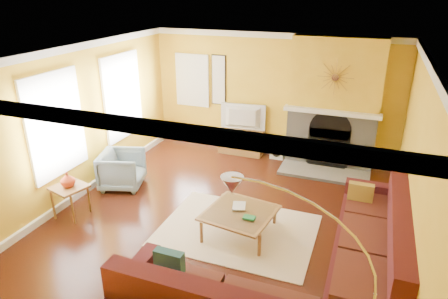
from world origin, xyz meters
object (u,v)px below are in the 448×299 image
at_px(side_table, 71,201).
at_px(arc_lamp, 303,297).
at_px(media_console, 242,141).
at_px(coffee_table, 240,222).
at_px(sectional_sofa, 284,237).
at_px(armchair, 122,170).

distance_m(side_table, arc_lamp, 4.53).
bearing_deg(media_console, coffee_table, -72.12).
bearing_deg(media_console, sectional_sofa, -63.43).
relative_size(media_console, arc_lamp, 0.47).
relative_size(sectional_sofa, arc_lamp, 1.75).
height_order(media_console, arc_lamp, arc_lamp).
bearing_deg(side_table, arc_lamp, -22.40).
bearing_deg(sectional_sofa, armchair, 160.56).
relative_size(side_table, arc_lamp, 0.26).
bearing_deg(coffee_table, media_console, 107.88).
relative_size(coffee_table, armchair, 1.29).
distance_m(armchair, arc_lamp, 4.93).
xyz_separation_m(armchair, side_table, (-0.20, -1.20, -0.08)).
xyz_separation_m(coffee_table, arc_lamp, (1.32, -2.20, 0.86)).
bearing_deg(armchair, arc_lamp, -143.71).
distance_m(media_console, armchair, 2.89).
xyz_separation_m(media_console, side_table, (-1.80, -3.60, 0.00)).
bearing_deg(sectional_sofa, media_console, 116.57).
relative_size(armchair, arc_lamp, 0.37).
xyz_separation_m(coffee_table, side_table, (-2.80, -0.50, 0.08)).
height_order(media_console, armchair, armchair).
xyz_separation_m(sectional_sofa, coffee_table, (-0.80, 0.50, -0.25)).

